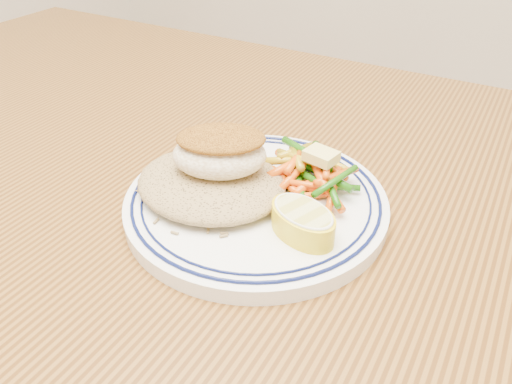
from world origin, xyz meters
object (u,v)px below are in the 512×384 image
at_px(rice_pilaf, 211,180).
at_px(lemon_wedge, 303,221).
at_px(plate, 256,201).
at_px(vegetable_pile, 310,172).
at_px(fish_fillet, 220,151).
at_px(dining_table, 246,294).

distance_m(rice_pilaf, lemon_wedge, 0.10).
height_order(plate, vegetable_pile, vegetable_pile).
distance_m(fish_fillet, vegetable_pile, 0.09).
bearing_deg(lemon_wedge, rice_pilaf, 172.23).
xyz_separation_m(dining_table, vegetable_pile, (0.04, 0.06, 0.13)).
xyz_separation_m(rice_pilaf, vegetable_pile, (0.07, 0.06, 0.00)).
bearing_deg(vegetable_pile, plate, -128.66).
distance_m(dining_table, plate, 0.11).
height_order(fish_fillet, lemon_wedge, fish_fillet).
height_order(dining_table, fish_fillet, fish_fillet).
bearing_deg(rice_pilaf, lemon_wedge, -7.77).
distance_m(dining_table, rice_pilaf, 0.13).
bearing_deg(lemon_wedge, fish_fillet, 167.27).
bearing_deg(plate, vegetable_pile, 51.34).
height_order(rice_pilaf, vegetable_pile, vegetable_pile).
xyz_separation_m(fish_fillet, vegetable_pile, (0.07, 0.05, -0.03)).
bearing_deg(plate, dining_table, -92.84).
height_order(fish_fillet, vegetable_pile, fish_fillet).
bearing_deg(fish_fillet, lemon_wedge, -12.73).
distance_m(plate, vegetable_pile, 0.06).
xyz_separation_m(dining_table, rice_pilaf, (-0.04, 0.01, 0.13)).
relative_size(fish_fillet, vegetable_pile, 1.02).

